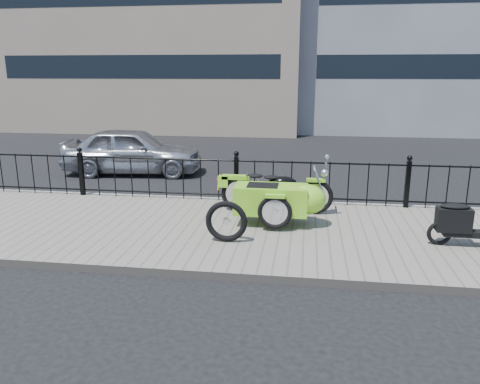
# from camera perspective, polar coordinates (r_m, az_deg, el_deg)

# --- Properties ---
(ground) EXTENTS (120.00, 120.00, 0.00)m
(ground) POSITION_cam_1_polar(r_m,az_deg,el_deg) (8.86, -1.69, -4.03)
(ground) COLOR black
(ground) RESTS_ON ground
(sidewalk) EXTENTS (30.00, 3.80, 0.12)m
(sidewalk) POSITION_cam_1_polar(r_m,az_deg,el_deg) (8.38, -2.28, -4.72)
(sidewalk) COLOR slate
(sidewalk) RESTS_ON ground
(curb) EXTENTS (30.00, 0.10, 0.12)m
(curb) POSITION_cam_1_polar(r_m,az_deg,el_deg) (10.21, -0.31, -1.17)
(curb) COLOR gray
(curb) RESTS_ON ground
(iron_fence) EXTENTS (14.11, 0.11, 1.08)m
(iron_fence) POSITION_cam_1_polar(r_m,az_deg,el_deg) (9.94, -0.44, 1.54)
(iron_fence) COLOR black
(iron_fence) RESTS_ON sidewalk
(building_tan) EXTENTS (14.00, 8.01, 12.00)m
(building_tan) POSITION_cam_1_polar(r_m,az_deg,el_deg) (25.59, -9.47, 21.49)
(building_tan) COLOR gray
(building_tan) RESTS_ON ground
(motorcycle_sidecar) EXTENTS (2.28, 1.48, 0.98)m
(motorcycle_sidecar) POSITION_cam_1_polar(r_m,az_deg,el_deg) (8.54, 5.05, -0.65)
(motorcycle_sidecar) COLOR black
(motorcycle_sidecar) RESTS_ON sidewalk
(scooter) EXTENTS (1.44, 0.42, 0.97)m
(scooter) POSITION_cam_1_polar(r_m,az_deg,el_deg) (8.21, 26.11, -3.45)
(scooter) COLOR black
(scooter) RESTS_ON sidewalk
(spare_tire) EXTENTS (0.69, 0.10, 0.69)m
(spare_tire) POSITION_cam_1_polar(r_m,az_deg,el_deg) (7.57, -1.68, -3.60)
(spare_tire) COLOR black
(spare_tire) RESTS_ON sidewalk
(sedan_car) EXTENTS (3.97, 1.91, 1.31)m
(sedan_car) POSITION_cam_1_polar(r_m,az_deg,el_deg) (13.51, -12.95, 4.93)
(sedan_car) COLOR #AAACB1
(sedan_car) RESTS_ON ground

